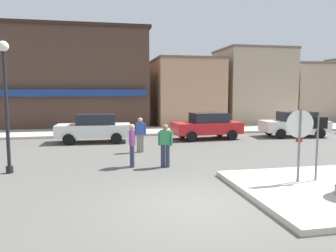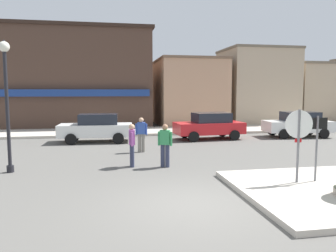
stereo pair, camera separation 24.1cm
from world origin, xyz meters
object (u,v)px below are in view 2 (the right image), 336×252
(parked_car_nearest, at_px, (97,128))
(pedestrian_crossing_near, at_px, (132,144))
(lamp_post, at_px, (6,87))
(pedestrian_kerb_side, at_px, (165,144))
(parked_car_second, at_px, (210,125))
(stop_sign, at_px, (298,136))
(parked_car_third, at_px, (298,124))
(pedestrian_crossing_far, at_px, (141,134))
(one_way_sign, at_px, (317,142))

(parked_car_nearest, relative_size, pedestrian_crossing_near, 2.53)
(lamp_post, distance_m, pedestrian_kerb_side, 5.84)
(pedestrian_crossing_near, relative_size, pedestrian_kerb_side, 1.00)
(lamp_post, xyz_separation_m, parked_car_second, (9.25, 6.40, -2.15))
(stop_sign, relative_size, parked_car_third, 0.56)
(parked_car_nearest, distance_m, parked_car_third, 12.18)
(parked_car_nearest, bearing_deg, parked_car_third, -0.73)
(lamp_post, relative_size, parked_car_second, 1.10)
(parked_car_third, bearing_deg, pedestrian_crossing_near, -149.75)
(parked_car_second, bearing_deg, pedestrian_kerb_side, -119.99)
(lamp_post, relative_size, pedestrian_crossing_far, 2.82)
(one_way_sign, distance_m, pedestrian_crossing_far, 7.86)
(lamp_post, xyz_separation_m, parked_car_third, (14.92, 6.33, -2.15))
(pedestrian_crossing_near, bearing_deg, parked_car_second, 51.53)
(parked_car_second, xyz_separation_m, parked_car_third, (5.67, -0.07, 0.00))
(stop_sign, xyz_separation_m, parked_car_nearest, (-6.10, 9.90, -0.71))
(stop_sign, relative_size, one_way_sign, 1.10)
(one_way_sign, bearing_deg, parked_car_second, 91.20)
(pedestrian_crossing_near, height_order, pedestrian_kerb_side, same)
(stop_sign, xyz_separation_m, pedestrian_kerb_side, (-3.38, 3.24, -0.65))
(one_way_sign, relative_size, pedestrian_crossing_far, 1.30)
(parked_car_second, distance_m, parked_car_third, 5.67)
(parked_car_nearest, height_order, pedestrian_crossing_near, pedestrian_crossing_near)
(lamp_post, bearing_deg, stop_sign, -21.12)
(parked_car_second, xyz_separation_m, pedestrian_kerb_side, (-3.79, -6.58, 0.06))
(parked_car_third, bearing_deg, parked_car_second, 179.27)
(lamp_post, bearing_deg, parked_car_nearest, 67.11)
(stop_sign, xyz_separation_m, parked_car_third, (6.08, 9.74, -0.71))
(parked_car_second, bearing_deg, parked_car_third, -0.73)
(lamp_post, xyz_separation_m, pedestrian_kerb_side, (5.45, -0.18, -2.09))
(one_way_sign, distance_m, pedestrian_kerb_side, 5.15)
(stop_sign, bearing_deg, parked_car_second, 87.59)
(parked_car_nearest, xyz_separation_m, pedestrian_kerb_side, (2.72, -6.66, 0.06))
(parked_car_nearest, distance_m, pedestrian_crossing_far, 4.10)
(lamp_post, distance_m, parked_car_second, 11.45)
(pedestrian_crossing_near, relative_size, pedestrian_crossing_far, 1.00)
(pedestrian_crossing_far, relative_size, pedestrian_kerb_side, 1.00)
(one_way_sign, height_order, pedestrian_kerb_side, one_way_sign)
(pedestrian_kerb_side, bearing_deg, lamp_post, 178.15)
(lamp_post, height_order, pedestrian_crossing_near, lamp_post)
(pedestrian_kerb_side, bearing_deg, pedestrian_crossing_near, 166.82)
(parked_car_nearest, bearing_deg, lamp_post, -112.89)
(one_way_sign, bearing_deg, parked_car_third, 60.63)
(stop_sign, relative_size, parked_car_second, 0.56)
(parked_car_second, bearing_deg, lamp_post, -145.32)
(parked_car_nearest, bearing_deg, pedestrian_kerb_side, -67.81)
(one_way_sign, bearing_deg, pedestrian_crossing_far, 125.60)
(stop_sign, bearing_deg, parked_car_nearest, 121.64)
(lamp_post, height_order, pedestrian_kerb_side, lamp_post)
(parked_car_third, relative_size, pedestrian_crossing_far, 2.57)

